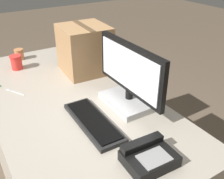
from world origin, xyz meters
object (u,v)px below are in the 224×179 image
(cardboard_box, at_px, (85,49))
(keyboard, at_px, (93,122))
(paper_cup_right, at_px, (16,62))
(spoon, at_px, (12,91))
(paper_cup_left, at_px, (19,54))
(desk_phone, at_px, (149,157))
(monitor, at_px, (129,81))

(cardboard_box, bearing_deg, keyboard, -23.39)
(paper_cup_right, bearing_deg, spoon, -19.46)
(paper_cup_right, distance_m, cardboard_box, 0.53)
(paper_cup_left, bearing_deg, cardboard_box, 36.85)
(paper_cup_left, height_order, paper_cup_right, paper_cup_right)
(keyboard, relative_size, paper_cup_right, 4.19)
(paper_cup_left, bearing_deg, spoon, -19.66)
(desk_phone, height_order, paper_cup_left, paper_cup_left)
(paper_cup_right, bearing_deg, keyboard, 9.88)
(keyboard, height_order, paper_cup_right, paper_cup_right)
(monitor, bearing_deg, spoon, -132.94)
(keyboard, height_order, cardboard_box, cardboard_box)
(desk_phone, bearing_deg, paper_cup_right, -167.50)
(paper_cup_right, bearing_deg, paper_cup_left, 159.97)
(monitor, distance_m, paper_cup_left, 1.10)
(monitor, bearing_deg, paper_cup_right, -152.92)
(monitor, bearing_deg, desk_phone, -24.78)
(paper_cup_left, bearing_deg, keyboard, 4.85)
(paper_cup_left, distance_m, cardboard_box, 0.61)
(keyboard, bearing_deg, paper_cup_left, -174.19)
(paper_cup_right, height_order, cardboard_box, cardboard_box)
(monitor, height_order, cardboard_box, monitor)
(monitor, relative_size, spoon, 3.82)
(spoon, height_order, cardboard_box, cardboard_box)
(keyboard, bearing_deg, monitor, 104.80)
(desk_phone, bearing_deg, monitor, 157.53)
(cardboard_box, bearing_deg, monitor, 0.75)
(paper_cup_right, bearing_deg, cardboard_box, 54.99)
(monitor, xyz_separation_m, cardboard_box, (-0.55, -0.01, 0.02))
(keyboard, distance_m, spoon, 0.64)
(monitor, distance_m, paper_cup_right, 0.96)
(paper_cup_left, xyz_separation_m, paper_cup_right, (0.18, -0.07, 0.01))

